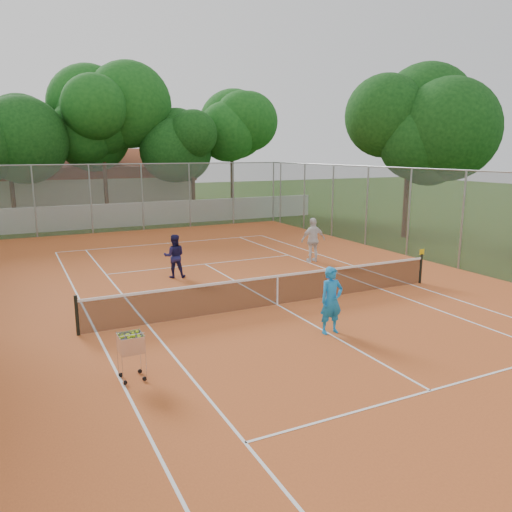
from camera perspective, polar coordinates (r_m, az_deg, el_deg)
name	(u,v)px	position (r m, az deg, el deg)	size (l,w,h in m)	color
ground	(277,305)	(15.71, 2.44, -5.66)	(120.00, 120.00, 0.00)	#1E3A10
court_pad	(277,305)	(15.71, 2.44, -5.62)	(18.00, 34.00, 0.02)	#BF5725
court_lines	(277,305)	(15.71, 2.44, -5.58)	(10.98, 23.78, 0.01)	white
tennis_net	(277,290)	(15.57, 2.46, -3.87)	(11.88, 0.10, 0.98)	black
perimeter_fence	(278,243)	(15.23, 2.51, 1.54)	(18.00, 34.00, 4.00)	slate
boundary_wall	(136,214)	(33.16, -13.59, 4.66)	(26.00, 0.30, 1.50)	white
clubhouse	(81,184)	(42.52, -19.41, 7.81)	(16.40, 9.00, 4.40)	beige
tropical_trees	(122,147)	(35.86, -15.03, 11.92)	(29.00, 19.00, 10.00)	#0C330E
player_near	(331,300)	(13.23, 8.61, -5.04)	(0.65, 0.43, 1.79)	#1881D1
player_far_left	(174,256)	(19.10, -9.31, -0.01)	(0.80, 0.63, 1.66)	#1A1849
player_far_right	(313,240)	(21.69, 6.56, 1.84)	(1.13, 0.47, 1.92)	white
ball_hopper	(131,355)	(10.92, -14.05, -10.92)	(0.53, 0.53, 1.09)	silver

